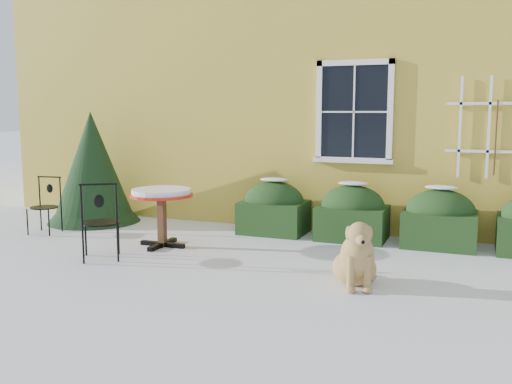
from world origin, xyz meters
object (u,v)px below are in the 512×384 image
at_px(bistro_table, 161,199).
at_px(dog, 356,259).
at_px(evergreen_shrub, 93,178).
at_px(patio_chair_near, 100,221).
at_px(patio_chair_far, 45,205).

bearing_deg(bistro_table, dog, -15.91).
distance_m(evergreen_shrub, bistro_table, 2.46).
xyz_separation_m(evergreen_shrub, patio_chair_near, (1.77, -2.16, -0.27)).
distance_m(evergreen_shrub, dog, 5.63).
relative_size(evergreen_shrub, patio_chair_near, 1.87).
bearing_deg(evergreen_shrub, patio_chair_near, -50.70).
bearing_deg(patio_chair_far, bistro_table, -13.42).
height_order(bistro_table, patio_chair_near, patio_chair_near).
xyz_separation_m(patio_chair_far, dog, (5.35, -1.01, -0.14)).
xyz_separation_m(patio_chair_near, patio_chair_far, (-1.91, 1.09, -0.07)).
distance_m(evergreen_shrub, patio_chair_near, 2.81).
xyz_separation_m(evergreen_shrub, bistro_table, (2.14, -1.20, -0.08)).
bearing_deg(patio_chair_near, patio_chair_far, -63.76).
relative_size(patio_chair_near, patio_chair_far, 1.15).
bearing_deg(bistro_table, patio_chair_far, 176.70).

